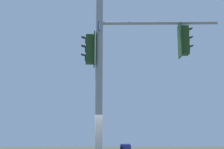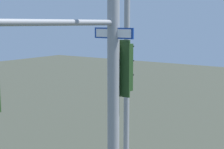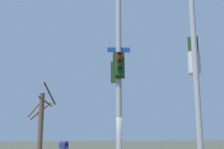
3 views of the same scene
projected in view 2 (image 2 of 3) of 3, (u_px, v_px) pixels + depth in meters
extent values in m
cylinder|color=gray|center=(113.00, 70.00, 7.57)|extent=(0.27, 0.27, 9.89)
cylinder|color=gray|center=(29.00, 23.00, 5.70)|extent=(0.49, 4.50, 0.12)
cube|color=#1E3D19|center=(123.00, 67.00, 7.84)|extent=(0.36, 0.30, 1.10)
cube|color=#1E3D19|center=(119.00, 68.00, 7.70)|extent=(0.56, 0.05, 1.30)
cylinder|color=red|center=(127.00, 52.00, 7.92)|extent=(0.22, 0.03, 0.22)
cube|color=black|center=(129.00, 47.00, 7.97)|extent=(0.21, 0.16, 0.06)
cylinder|color=#352504|center=(127.00, 67.00, 7.98)|extent=(0.22, 0.03, 0.22)
cube|color=black|center=(129.00, 61.00, 8.02)|extent=(0.21, 0.16, 0.06)
cylinder|color=black|center=(127.00, 81.00, 8.03)|extent=(0.22, 0.03, 0.22)
cube|color=black|center=(129.00, 76.00, 8.07)|extent=(0.21, 0.16, 0.06)
cube|color=navy|center=(113.00, 33.00, 7.45)|extent=(1.10, 0.13, 0.24)
cube|color=white|center=(113.00, 33.00, 7.44)|extent=(1.00, 0.10, 0.18)
cylinder|color=gray|center=(127.00, 84.00, 12.07)|extent=(0.20, 0.20, 7.64)
cube|color=silver|center=(119.00, 72.00, 11.79)|extent=(0.53, 0.59, 0.77)
cube|color=#1E3D19|center=(120.00, 60.00, 11.74)|extent=(0.45, 0.41, 1.10)
cylinder|color=red|center=(116.00, 51.00, 11.60)|extent=(0.22, 0.11, 0.22)
cube|color=black|center=(114.00, 47.00, 11.54)|extent=(0.25, 0.23, 0.06)
cylinder|color=#352504|center=(116.00, 61.00, 11.65)|extent=(0.22, 0.11, 0.22)
cube|color=black|center=(114.00, 57.00, 11.60)|extent=(0.25, 0.23, 0.06)
cylinder|color=black|center=(116.00, 70.00, 11.71)|extent=(0.22, 0.11, 0.22)
cube|color=black|center=(114.00, 67.00, 11.65)|extent=(0.25, 0.23, 0.06)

